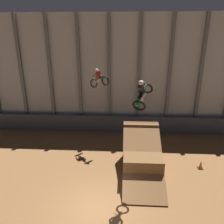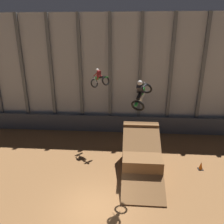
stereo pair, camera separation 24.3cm
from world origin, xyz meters
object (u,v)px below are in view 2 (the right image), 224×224
(rider_bike_left_air, at_px, (99,79))
(traffic_cone_near_ramp, at_px, (201,166))
(dirt_ramp, at_px, (141,156))
(rider_bike_right_air, at_px, (141,94))

(rider_bike_left_air, relative_size, traffic_cone_near_ramp, 2.98)
(dirt_ramp, height_order, rider_bike_left_air, rider_bike_left_air)
(rider_bike_left_air, height_order, rider_bike_right_air, rider_bike_right_air)
(dirt_ramp, distance_m, rider_bike_right_air, 5.41)
(rider_bike_right_air, distance_m, traffic_cone_near_ramp, 7.67)
(dirt_ramp, height_order, rider_bike_right_air, rider_bike_right_air)
(rider_bike_left_air, xyz_separation_m, rider_bike_right_air, (2.96, -5.49, 0.30))
(dirt_ramp, height_order, traffic_cone_near_ramp, dirt_ramp)
(rider_bike_left_air, height_order, traffic_cone_near_ramp, rider_bike_left_air)
(dirt_ramp, bearing_deg, rider_bike_left_air, 133.53)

